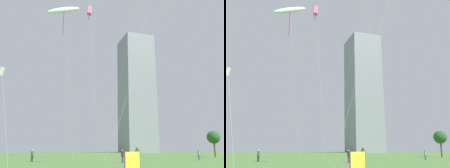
# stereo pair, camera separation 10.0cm
# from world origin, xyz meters

# --- Properties ---
(person_standing_0) EXTENTS (0.34, 0.34, 1.53)m
(person_standing_0) POSITION_xyz_m (13.43, 20.86, 0.89)
(person_standing_0) COLOR #593372
(person_standing_0) RESTS_ON ground
(person_standing_1) EXTENTS (0.40, 0.40, 1.82)m
(person_standing_1) POSITION_xyz_m (-1.60, 5.78, 1.05)
(person_standing_1) COLOR #2D2D33
(person_standing_1) RESTS_ON ground
(person_standing_2) EXTENTS (0.36, 0.36, 1.61)m
(person_standing_2) POSITION_xyz_m (-11.49, 21.72, 0.93)
(person_standing_2) COLOR #2D2D33
(person_standing_2) RESTS_ON ground
(person_standing_4) EXTENTS (0.35, 0.35, 1.59)m
(person_standing_4) POSITION_xyz_m (-0.18, 15.97, 0.92)
(person_standing_4) COLOR #593372
(person_standing_4) RESTS_ON ground
(kite_flying_4) EXTENTS (3.56, 8.74, 11.58)m
(kite_flying_4) POSITION_xyz_m (-15.42, 16.21, 10.93)
(kite_flying_4) COLOR silver
(kite_flying_4) RESTS_ON ground
(kite_flying_5) EXTENTS (2.19, 6.80, 34.21)m
(kite_flying_5) POSITION_xyz_m (-2.41, 36.04, 32.92)
(kite_flying_5) COLOR silver
(kite_flying_5) RESTS_ON ground
(kite_flying_6) EXTENTS (4.52, 4.88, 20.29)m
(kite_flying_6) POSITION_xyz_m (-8.33, 13.83, 18.98)
(kite_flying_6) COLOR silver
(kite_flying_6) RESTS_ON ground
(park_tree_1) EXTENTS (2.83, 2.83, 5.64)m
(park_tree_1) POSITION_xyz_m (25.64, 34.32, 4.21)
(park_tree_1) COLOR brown
(park_tree_1) RESTS_ON ground
(distant_highrise_0) EXTENTS (18.01, 19.59, 66.03)m
(distant_highrise_0) POSITION_xyz_m (35.57, 116.76, 33.01)
(distant_highrise_0) COLOR gray
(distant_highrise_0) RESTS_ON ground
(event_banner) EXTENTS (1.53, 1.50, 1.54)m
(event_banner) POSITION_xyz_m (-3.56, 0.89, 0.81)
(event_banner) COLOR #4C4C4C
(event_banner) RESTS_ON ground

